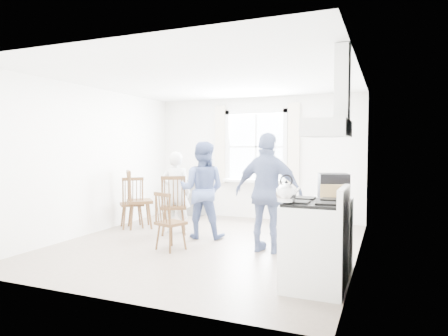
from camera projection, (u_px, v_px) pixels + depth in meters
room_shell at (208, 162)px, 6.28m from camera, size 4.62×5.12×2.64m
window_assembly at (256, 151)px, 8.53m from camera, size 1.88×0.24×1.70m
range_hood at (332, 113)px, 4.21m from camera, size 0.45×0.76×0.94m
shelf_unit at (195, 198)px, 9.01m from camera, size 0.40×0.30×0.80m
gas_stove at (315, 244)px, 4.35m from camera, size 0.68×0.76×1.12m
kettle at (286, 194)px, 4.18m from camera, size 0.22×0.22×0.31m
low_cabinet at (331, 235)px, 4.97m from camera, size 0.50×0.55×0.90m
stereo_stack at (333, 186)px, 4.93m from camera, size 0.42×0.40×0.31m
cardboard_box at (335, 192)px, 4.79m from camera, size 0.33×0.25×0.19m
windsor_chair_a at (132, 197)px, 7.53m from camera, size 0.58×0.58×0.98m
windsor_chair_b at (166, 215)px, 5.90m from camera, size 0.47×0.47×0.88m
windsor_chair_c at (174, 199)px, 6.96m from camera, size 0.59×0.59×1.05m
person_left at (176, 192)px, 7.16m from camera, size 0.66×0.66×1.46m
person_mid at (202, 190)px, 6.76m from camera, size 0.93×0.93×1.63m
person_right at (268, 193)px, 5.81m from camera, size 1.11×1.11×1.75m
potted_plant at (265, 172)px, 8.38m from camera, size 0.23×0.23×0.33m
windsor_chair_d at (133, 193)px, 7.56m from camera, size 0.65×0.65×1.11m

